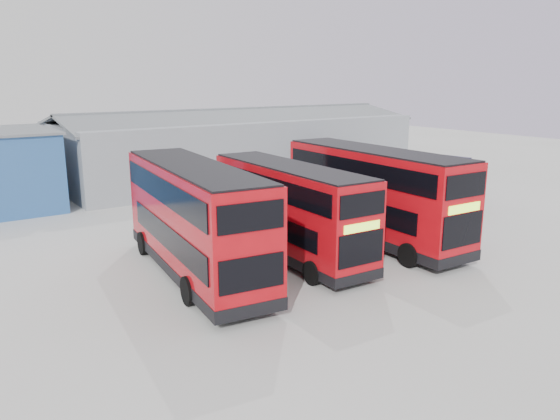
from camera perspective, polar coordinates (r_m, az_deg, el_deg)
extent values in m
plane|color=#A6A6A1|center=(27.98, 2.60, -3.76)|extent=(120.00, 120.00, 0.00)
cube|color=gray|center=(48.15, -4.38, 6.59)|extent=(30.00, 12.00, 5.00)
cube|color=slate|center=(45.51, -2.61, 9.69)|extent=(30.50, 6.33, 1.29)
cube|color=slate|center=(50.31, -6.09, 10.00)|extent=(30.50, 6.33, 1.29)
cube|color=#B30A12|center=(23.40, -8.90, -0.81)|extent=(4.15, 11.69, 4.41)
cube|color=black|center=(23.96, -8.72, -5.42)|extent=(4.19, 11.74, 0.49)
cube|color=black|center=(23.60, -5.33, -1.88)|extent=(1.28, 9.62, 1.03)
cube|color=black|center=(22.74, -11.79, -2.71)|extent=(1.28, 9.62, 1.03)
cube|color=black|center=(23.57, -5.84, 2.72)|extent=(1.42, 10.70, 1.03)
cube|color=black|center=(22.71, -12.32, 2.05)|extent=(1.42, 10.70, 1.03)
cube|color=black|center=(28.89, -12.58, 0.51)|extent=(2.44, 0.36, 1.47)
cube|color=black|center=(28.52, -12.78, 4.34)|extent=(2.44, 0.36, 1.03)
cube|color=#A5D72D|center=(28.70, -12.68, 2.42)|extent=(1.95, 0.29, 0.38)
cube|color=black|center=(18.47, -2.96, -6.64)|extent=(2.38, 0.36, 1.20)
cube|color=black|center=(17.89, -3.03, -0.74)|extent=(2.38, 0.36, 0.98)
cube|color=black|center=(22.95, -9.10, 4.58)|extent=(3.96, 11.51, 0.11)
cylinder|color=black|center=(27.96, -8.88, -2.71)|extent=(0.49, 1.17, 1.13)
cylinder|color=black|center=(27.28, -14.08, -3.39)|extent=(0.49, 1.17, 1.13)
cylinder|color=black|center=(21.90, -2.95, -7.22)|extent=(0.49, 1.17, 1.13)
cylinder|color=black|center=(21.02, -9.50, -8.32)|extent=(0.49, 1.17, 1.13)
cube|color=#B30A12|center=(25.71, 0.97, 0.14)|extent=(3.02, 10.54, 4.02)
cube|color=black|center=(26.19, 0.95, -3.72)|extent=(3.06, 10.58, 0.45)
cube|color=black|center=(25.51, -1.90, -1.07)|extent=(0.51, 8.83, 0.94)
cube|color=black|center=(26.83, 2.76, -0.34)|extent=(0.51, 8.83, 0.94)
cube|color=black|center=(24.80, -1.47, 2.51)|extent=(0.56, 9.82, 0.94)
cube|color=black|center=(26.15, 3.30, 3.07)|extent=(0.56, 9.82, 0.94)
cube|color=black|center=(21.82, 8.48, -4.04)|extent=(2.23, 0.17, 1.34)
cube|color=black|center=(21.35, 8.65, 0.54)|extent=(2.23, 0.17, 0.94)
cube|color=#A5D72D|center=(21.56, 8.58, -1.78)|extent=(1.79, 0.13, 0.35)
cube|color=black|center=(30.25, -4.44, 1.04)|extent=(2.18, 0.16, 1.09)
cube|color=black|center=(29.91, -4.50, 4.39)|extent=(2.18, 0.16, 0.89)
cube|color=black|center=(25.32, 0.99, 4.61)|extent=(2.86, 10.39, 0.10)
cylinder|color=black|center=(22.73, 3.42, -6.57)|extent=(0.37, 1.05, 1.03)
cylinder|color=black|center=(24.12, 8.06, -5.48)|extent=(0.37, 1.05, 1.03)
cylinder|color=black|center=(27.80, -4.07, -2.79)|extent=(0.37, 1.05, 1.03)
cylinder|color=black|center=(28.94, 0.10, -2.09)|extent=(0.37, 1.05, 1.03)
cube|color=#B30A12|center=(28.52, 9.73, 1.76)|extent=(3.25, 11.55, 4.41)
cube|color=black|center=(28.99, 9.57, -2.09)|extent=(3.29, 11.60, 0.49)
cube|color=black|center=(28.07, 6.99, 0.58)|extent=(0.50, 9.69, 1.03)
cube|color=black|center=(29.86, 11.11, 1.22)|extent=(0.50, 9.69, 1.03)
cube|color=black|center=(27.38, 7.68, 4.19)|extent=(0.55, 10.78, 1.03)
cube|color=black|center=(29.22, 11.86, 4.61)|extent=(0.55, 10.78, 1.03)
cube|color=black|center=(24.84, 18.53, -2.02)|extent=(2.45, 0.17, 1.47)
cube|color=black|center=(24.41, 18.88, 2.42)|extent=(2.45, 0.17, 1.03)
cube|color=#A5D72D|center=(24.60, 18.72, 0.18)|extent=(1.96, 0.13, 0.38)
cube|color=black|center=(33.04, 3.03, 2.44)|extent=(2.40, 0.17, 1.20)
cube|color=black|center=(32.71, 3.07, 5.81)|extent=(2.40, 0.17, 0.98)
cube|color=black|center=(28.16, 9.91, 6.20)|extent=(3.08, 11.38, 0.11)
cylinder|color=black|center=(25.40, 13.34, -4.61)|extent=(0.40, 1.15, 1.13)
cylinder|color=black|center=(27.26, 17.21, -3.60)|extent=(0.40, 1.15, 1.13)
cylinder|color=black|center=(30.35, 4.10, -1.28)|extent=(0.40, 1.15, 1.13)
cylinder|color=black|center=(31.93, 7.88, -0.63)|extent=(0.40, 1.15, 1.13)
cube|color=#0B0E33|center=(40.12, 10.67, 4.05)|extent=(4.29, 12.37, 2.92)
cube|color=black|center=(40.34, 10.59, 2.28)|extent=(4.34, 12.42, 0.44)
cube|color=#B1100D|center=(40.21, 10.64, 3.31)|extent=(4.33, 12.41, 0.28)
cube|color=black|center=(40.97, 12.25, 4.83)|extent=(1.36, 10.05, 1.05)
cube|color=black|center=(38.75, 9.84, 4.45)|extent=(1.36, 10.05, 1.05)
cube|color=black|center=(43.96, 4.34, 5.32)|extent=(2.46, 0.37, 1.43)
cube|color=black|center=(36.82, 18.24, 3.05)|extent=(2.41, 0.37, 1.21)
cylinder|color=black|center=(43.99, 7.18, 3.32)|extent=(0.50, 1.18, 1.15)
cylinder|color=black|center=(42.05, 4.83, 2.90)|extent=(0.50, 1.18, 1.15)
cylinder|color=black|center=(39.54, 15.69, 1.75)|extent=(0.50, 1.18, 1.15)
cylinder|color=black|center=(37.36, 13.53, 1.21)|extent=(0.50, 1.18, 1.15)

